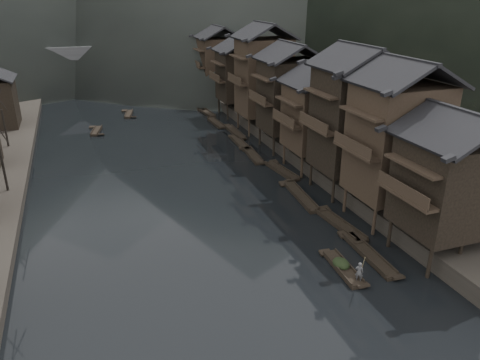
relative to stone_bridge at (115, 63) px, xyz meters
name	(u,v)px	position (x,y,z in m)	size (l,w,h in m)	color
water	(206,243)	(0.00, -72.00, -5.11)	(300.00, 300.00, 0.00)	black
right_bank	(332,101)	(35.00, -32.00, -4.21)	(40.00, 200.00, 1.80)	#2D2823
stilt_houses	(296,85)	(17.28, -52.71, 3.66)	(9.00, 67.60, 15.80)	black
moored_sampans	(252,152)	(11.98, -51.65, -4.91)	(3.00, 61.35, 0.47)	black
midriver_boats	(114,121)	(-3.56, -30.21, -4.91)	(7.91, 14.01, 0.44)	black
stone_bridge	(115,63)	(0.00, 0.00, 0.00)	(40.00, 6.00, 9.00)	#4C4C4F
hero_sampan	(343,268)	(8.75, -79.45, -4.91)	(1.50, 5.55, 0.44)	black
cargo_heap	(341,260)	(8.74, -79.19, -4.30)	(1.21, 1.59, 0.73)	black
boatman	(360,269)	(8.89, -81.37, -3.86)	(0.59, 0.38, 1.61)	#535355
bamboo_pole	(366,237)	(9.09, -81.37, -1.28)	(0.06, 0.06, 4.55)	#8C7A51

